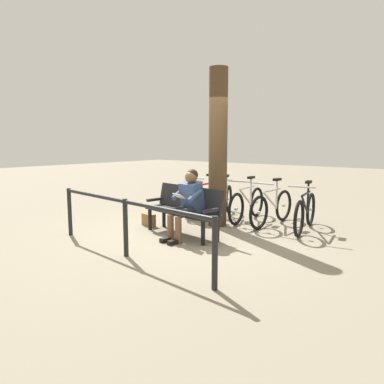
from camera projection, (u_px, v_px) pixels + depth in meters
ground_plane at (182, 235)px, 6.36m from camera, size 40.00×40.00×0.00m
bench at (185, 207)px, 6.37m from camera, size 1.65×0.70×0.87m
person_reading at (187, 201)px, 6.06m from camera, size 0.53×0.80×1.20m
handbag at (149, 220)px, 7.09m from camera, size 0.32×0.19×0.24m
tree_trunk at (218, 148)px, 6.93m from camera, size 0.36×0.36×3.07m
litter_bin at (194, 200)px, 7.66m from camera, size 0.40×0.40×0.83m
bicycle_blue at (305, 212)px, 6.64m from camera, size 0.48×1.67×0.94m
bicycle_purple at (272, 207)px, 7.12m from camera, size 0.48×1.68×0.94m
bicycle_green at (247, 204)px, 7.52m from camera, size 0.48×1.68×0.94m
bicycle_orange at (225, 201)px, 7.88m from camera, size 0.75×1.57×0.94m
bicycle_black at (206, 199)px, 8.16m from camera, size 0.48×1.68×0.94m
railing_fence at (125, 216)px, 5.12m from camera, size 3.47×0.40×0.85m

